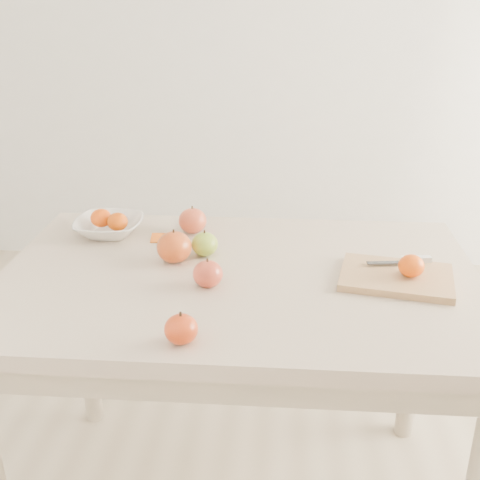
{
  "coord_description": "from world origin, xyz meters",
  "views": [
    {
      "loc": [
        0.11,
        -1.35,
        1.41
      ],
      "look_at": [
        0.0,
        0.05,
        0.82
      ],
      "focal_mm": 45.0,
      "sensor_mm": 36.0,
      "label": 1
    }
  ],
  "objects": [
    {
      "name": "table",
      "position": [
        0.0,
        0.0,
        0.65
      ],
      "size": [
        1.2,
        0.8,
        0.75
      ],
      "color": "#C4AD94",
      "rests_on": "ground"
    },
    {
      "name": "cutting_board",
      "position": [
        0.39,
        -0.01,
        0.76
      ],
      "size": [
        0.3,
        0.24,
        0.02
      ],
      "primitive_type": "cube",
      "rotation": [
        0.0,
        0.0,
        -0.19
      ],
      "color": "tan",
      "rests_on": "table"
    },
    {
      "name": "board_tangerine",
      "position": [
        0.42,
        -0.02,
        0.8
      ],
      "size": [
        0.06,
        0.06,
        0.05
      ],
      "primitive_type": "ellipsoid",
      "color": "#E55608",
      "rests_on": "cutting_board"
    },
    {
      "name": "fruit_bowl",
      "position": [
        -0.39,
        0.23,
        0.77
      ],
      "size": [
        0.19,
        0.19,
        0.05
      ],
      "primitive_type": "imported",
      "color": "silver",
      "rests_on": "table"
    },
    {
      "name": "bowl_tangerine_near",
      "position": [
        -0.42,
        0.24,
        0.8
      ],
      "size": [
        0.06,
        0.06,
        0.05
      ],
      "primitive_type": "ellipsoid",
      "color": "#DC4507",
      "rests_on": "fruit_bowl"
    },
    {
      "name": "bowl_tangerine_far",
      "position": [
        -0.36,
        0.22,
        0.8
      ],
      "size": [
        0.06,
        0.06,
        0.05
      ],
      "primitive_type": "ellipsoid",
      "color": "red",
      "rests_on": "fruit_bowl"
    },
    {
      "name": "orange_peel_a",
      "position": [
        -0.23,
        0.2,
        0.75
      ],
      "size": [
        0.06,
        0.05,
        0.01
      ],
      "primitive_type": "cube",
      "rotation": [
        0.21,
        0.0,
        0.06
      ],
      "color": "#CA510E",
      "rests_on": "table"
    },
    {
      "name": "orange_peel_b",
      "position": [
        -0.18,
        0.15,
        0.75
      ],
      "size": [
        0.05,
        0.05,
        0.01
      ],
      "primitive_type": "cube",
      "rotation": [
        -0.14,
        0.0,
        -0.32
      ],
      "color": "#D55C0F",
      "rests_on": "table"
    },
    {
      "name": "paring_knife",
      "position": [
        0.43,
        0.06,
        0.78
      ],
      "size": [
        0.17,
        0.05,
        0.01
      ],
      "color": "white",
      "rests_on": "cutting_board"
    },
    {
      "name": "apple_green",
      "position": [
        -0.1,
        0.11,
        0.78
      ],
      "size": [
        0.07,
        0.07,
        0.06
      ],
      "primitive_type": "ellipsoid",
      "color": "#6C9E23",
      "rests_on": "table"
    },
    {
      "name": "apple_red_a",
      "position": [
        -0.15,
        0.26,
        0.79
      ],
      "size": [
        0.08,
        0.08,
        0.07
      ],
      "primitive_type": "ellipsoid",
      "color": "maroon",
      "rests_on": "table"
    },
    {
      "name": "apple_red_b",
      "position": [
        -0.17,
        0.06,
        0.79
      ],
      "size": [
        0.09,
        0.09,
        0.08
      ],
      "primitive_type": "ellipsoid",
      "color": "maroon",
      "rests_on": "table"
    },
    {
      "name": "apple_red_c",
      "position": [
        -0.09,
        -0.33,
        0.78
      ],
      "size": [
        0.07,
        0.07,
        0.06
      ],
      "primitive_type": "ellipsoid",
      "color": "#9D0B09",
      "rests_on": "table"
    },
    {
      "name": "apple_red_e",
      "position": [
        -0.07,
        -0.07,
        0.78
      ],
      "size": [
        0.07,
        0.07,
        0.07
      ],
      "primitive_type": "ellipsoid",
      "color": "maroon",
      "rests_on": "table"
    }
  ]
}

